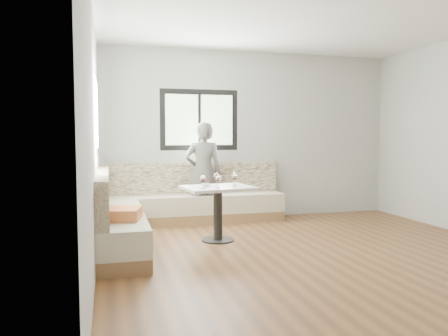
# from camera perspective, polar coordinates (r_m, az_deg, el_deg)

# --- Properties ---
(room) EXTENTS (5.01, 5.01, 2.81)m
(room) POSITION_cam_1_polar(r_m,az_deg,el_deg) (5.19, 11.23, 4.41)
(room) COLOR brown
(room) RESTS_ON ground
(banquette) EXTENTS (2.90, 2.80, 0.95)m
(banquette) POSITION_cam_1_polar(r_m,az_deg,el_deg) (6.33, -7.76, -5.41)
(banquette) COLOR brown
(banquette) RESTS_ON ground
(table) EXTENTS (0.96, 0.80, 0.72)m
(table) POSITION_cam_1_polar(r_m,az_deg,el_deg) (5.76, -0.80, -4.22)
(table) COLOR black
(table) RESTS_ON ground
(person) EXTENTS (0.63, 0.46, 1.61)m
(person) POSITION_cam_1_polar(r_m,az_deg,el_deg) (6.95, -2.71, -0.60)
(person) COLOR #575451
(person) RESTS_ON ground
(olive_ramekin) EXTENTS (0.11, 0.11, 0.04)m
(olive_ramekin) POSITION_cam_1_polar(r_m,az_deg,el_deg) (5.70, -2.46, -2.25)
(olive_ramekin) COLOR white
(olive_ramekin) RESTS_ON table
(wine_glass_a) EXTENTS (0.08, 0.08, 0.17)m
(wine_glass_a) POSITION_cam_1_polar(r_m,az_deg,el_deg) (5.47, -2.79, -1.48)
(wine_glass_a) COLOR white
(wine_glass_a) RESTS_ON table
(wine_glass_b) EXTENTS (0.08, 0.08, 0.17)m
(wine_glass_b) POSITION_cam_1_polar(r_m,az_deg,el_deg) (5.54, -0.74, -1.40)
(wine_glass_b) COLOR white
(wine_glass_b) RESTS_ON table
(wine_glass_c) EXTENTS (0.08, 0.08, 0.17)m
(wine_glass_c) POSITION_cam_1_polar(r_m,az_deg,el_deg) (5.72, 1.41, -1.23)
(wine_glass_c) COLOR white
(wine_glass_c) RESTS_ON table
(wine_glass_d) EXTENTS (0.08, 0.08, 0.17)m
(wine_glass_d) POSITION_cam_1_polar(r_m,az_deg,el_deg) (5.85, -0.99, -1.10)
(wine_glass_d) COLOR white
(wine_glass_d) RESTS_ON table
(wine_glass_e) EXTENTS (0.08, 0.08, 0.17)m
(wine_glass_e) POSITION_cam_1_polar(r_m,az_deg,el_deg) (5.95, 1.41, -1.02)
(wine_glass_e) COLOR white
(wine_glass_e) RESTS_ON table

